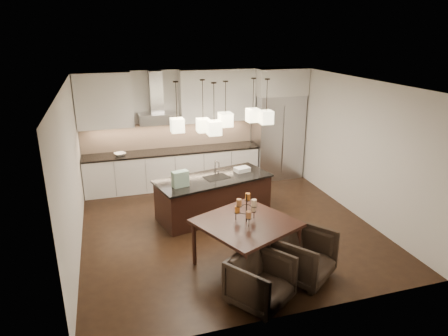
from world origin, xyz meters
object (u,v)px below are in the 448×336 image
object	(u,v)px
armchair_left	(261,281)
armchair_right	(303,255)
island_body	(214,197)
dining_table	(246,244)
refrigerator	(277,136)

from	to	relation	value
armchair_left	armchair_right	bearing A→B (deg)	-10.94
island_body	dining_table	bearing A→B (deg)	-103.72
dining_table	island_body	bearing A→B (deg)	65.73
island_body	armchair_right	world-z (taller)	island_body
island_body	armchair_right	size ratio (longest dim) A/B	2.65
dining_table	armchair_left	distance (m)	0.95
refrigerator	dining_table	distance (m)	4.48
dining_table	armchair_right	bearing A→B (deg)	-60.89
island_body	dining_table	size ratio (longest dim) A/B	1.68
refrigerator	island_body	world-z (taller)	refrigerator
island_body	armchair_left	bearing A→B (deg)	-105.88
refrigerator	armchair_right	xyz separation A→B (m)	(-1.49, -4.38, -0.69)
refrigerator	armchair_right	size ratio (longest dim) A/B	2.51
dining_table	armchair_left	world-z (taller)	dining_table
dining_table	armchair_left	xyz separation A→B (m)	(-0.12, -0.94, -0.05)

